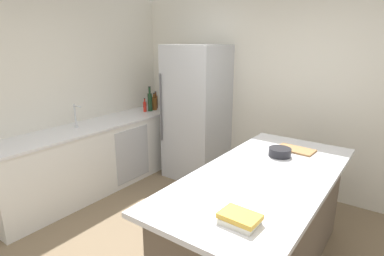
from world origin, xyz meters
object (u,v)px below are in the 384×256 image
(kitchen_island, at_px, (261,222))
(sink_faucet, at_px, (76,115))
(syrup_bottle, at_px, (156,102))
(cookbook_stack, at_px, (240,219))
(vinegar_bottle, at_px, (162,102))
(mixing_bowl, at_px, (280,152))
(hot_sauce_bottle, at_px, (145,106))
(whiskey_bottle, at_px, (154,103))
(wine_bottle, at_px, (150,101))
(cutting_board, at_px, (295,150))
(refrigerator, at_px, (197,113))

(kitchen_island, bearing_deg, sink_faucet, -179.20)
(syrup_bottle, bearing_deg, cookbook_stack, -39.40)
(vinegar_bottle, distance_m, mixing_bowl, 2.58)
(kitchen_island, xyz_separation_m, hot_sauce_bottle, (-2.46, 1.13, 0.53))
(kitchen_island, relative_size, vinegar_bottle, 8.94)
(whiskey_bottle, height_order, wine_bottle, wine_bottle)
(sink_faucet, distance_m, syrup_bottle, 1.46)
(wine_bottle, distance_m, cookbook_stack, 3.27)
(sink_faucet, bearing_deg, kitchen_island, 0.80)
(vinegar_bottle, relative_size, cookbook_stack, 1.00)
(sink_faucet, distance_m, vinegar_bottle, 1.54)
(wine_bottle, bearing_deg, kitchen_island, -26.63)
(vinegar_bottle, bearing_deg, syrup_bottle, -133.20)
(wine_bottle, bearing_deg, cutting_board, -11.50)
(kitchen_island, relative_size, syrup_bottle, 8.00)
(whiskey_bottle, relative_size, mixing_bowl, 1.28)
(sink_faucet, bearing_deg, vinegar_bottle, 86.14)
(cutting_board, bearing_deg, wine_bottle, 168.50)
(wine_bottle, bearing_deg, hot_sauce_bottle, -111.72)
(whiskey_bottle, bearing_deg, kitchen_island, -28.43)
(refrigerator, xyz_separation_m, wine_bottle, (-0.79, -0.13, 0.10))
(kitchen_island, xyz_separation_m, sink_faucet, (-2.52, -0.04, 0.60))
(cutting_board, bearing_deg, mixing_bowl, -106.40)
(vinegar_bottle, xyz_separation_m, cutting_board, (2.44, -0.78, -0.08))
(sink_faucet, height_order, cutting_board, sink_faucet)
(wine_bottle, relative_size, cutting_board, 1.04)
(refrigerator, bearing_deg, whiskey_bottle, -177.50)
(syrup_bottle, bearing_deg, mixing_bowl, -21.21)
(hot_sauce_bottle, bearing_deg, whiskey_bottle, 80.75)
(kitchen_island, xyz_separation_m, cookbook_stack, (0.17, -0.76, 0.49))
(vinegar_bottle, relative_size, wine_bottle, 0.64)
(whiskey_bottle, bearing_deg, cookbook_stack, -38.68)
(kitchen_island, height_order, cutting_board, cutting_board)
(mixing_bowl, bearing_deg, sink_faucet, -168.39)
(hot_sauce_bottle, bearing_deg, wine_bottle, 68.28)
(refrigerator, relative_size, whiskey_bottle, 7.15)
(mixing_bowl, distance_m, cutting_board, 0.26)
(mixing_bowl, bearing_deg, wine_bottle, 162.64)
(wine_bottle, bearing_deg, vinegar_bottle, 88.74)
(refrigerator, bearing_deg, mixing_bowl, -28.99)
(syrup_bottle, relative_size, cookbook_stack, 1.12)
(refrigerator, height_order, syrup_bottle, refrigerator)
(hot_sauce_bottle, relative_size, cookbook_stack, 0.87)
(syrup_bottle, bearing_deg, hot_sauce_bottle, -83.04)
(wine_bottle, bearing_deg, refrigerator, 9.55)
(vinegar_bottle, relative_size, syrup_bottle, 0.89)
(cookbook_stack, bearing_deg, sink_faucet, 164.83)
(refrigerator, bearing_deg, hot_sauce_bottle, -165.35)
(syrup_bottle, relative_size, hot_sauce_bottle, 1.29)
(vinegar_bottle, xyz_separation_m, whiskey_bottle, (-0.01, -0.19, 0.01))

